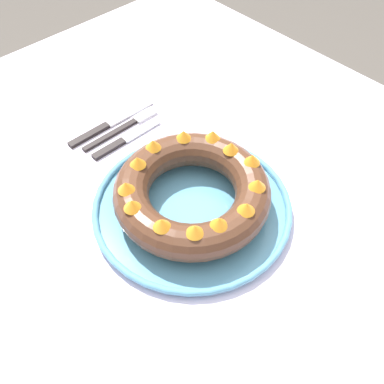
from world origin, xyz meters
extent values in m
plane|color=#4C4742|center=(0.00, 0.00, 0.00)|extent=(8.00, 8.00, 0.00)
cube|color=silver|center=(0.00, 0.00, 0.75)|extent=(1.40, 1.13, 0.03)
cylinder|color=brown|center=(-0.63, 0.49, 0.37)|extent=(0.06, 0.06, 0.73)
cylinder|color=#518EB2|center=(-0.01, -0.02, 0.77)|extent=(0.35, 0.35, 0.01)
torus|color=#518EB2|center=(-0.01, -0.02, 0.78)|extent=(0.36, 0.36, 0.01)
torus|color=#4C2D1E|center=(-0.01, -0.02, 0.81)|extent=(0.27, 0.27, 0.06)
cone|color=orange|center=(-0.06, 0.08, 0.85)|extent=(0.03, 0.03, 0.02)
cone|color=orange|center=(-0.10, 0.04, 0.85)|extent=(0.03, 0.03, 0.02)
cone|color=orange|center=(-0.12, -0.02, 0.85)|extent=(0.04, 0.04, 0.02)
cone|color=orange|center=(-0.10, -0.06, 0.85)|extent=(0.04, 0.04, 0.02)
cone|color=orange|center=(-0.07, -0.11, 0.85)|extent=(0.04, 0.04, 0.02)
cone|color=orange|center=(-0.04, -0.13, 0.85)|extent=(0.03, 0.03, 0.02)
cone|color=orange|center=(0.02, -0.12, 0.85)|extent=(0.04, 0.04, 0.02)
cone|color=orange|center=(0.07, -0.09, 0.85)|extent=(0.04, 0.04, 0.02)
cone|color=orange|center=(0.08, -0.05, 0.85)|extent=(0.04, 0.04, 0.02)
cone|color=orange|center=(0.09, 0.00, 0.85)|extent=(0.04, 0.04, 0.02)
cone|color=orange|center=(0.07, 0.05, 0.85)|extent=(0.04, 0.04, 0.02)
cone|color=orange|center=(0.03, 0.09, 0.85)|extent=(0.03, 0.03, 0.02)
cone|color=orange|center=(-0.02, 0.08, 0.85)|extent=(0.04, 0.04, 0.02)
cube|color=black|center=(-0.27, -0.01, 0.77)|extent=(0.01, 0.13, 0.01)
cube|color=silver|center=(-0.27, 0.08, 0.77)|extent=(0.02, 0.05, 0.01)
cube|color=black|center=(-0.30, -0.04, 0.77)|extent=(0.02, 0.10, 0.01)
cube|color=silver|center=(-0.30, 0.06, 0.77)|extent=(0.02, 0.12, 0.00)
cube|color=black|center=(-0.24, -0.04, 0.77)|extent=(0.02, 0.08, 0.01)
cube|color=silver|center=(-0.24, 0.05, 0.77)|extent=(0.02, 0.09, 0.00)
camera|label=1|loc=(0.35, -0.36, 1.41)|focal=42.00mm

